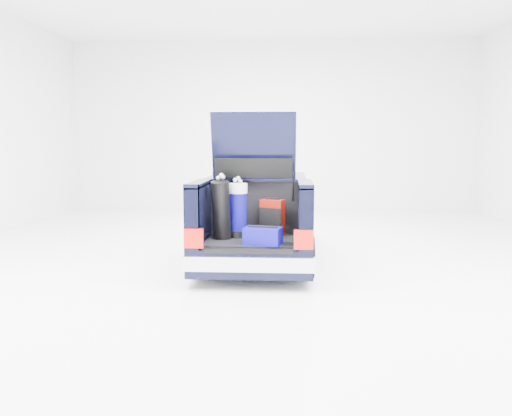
# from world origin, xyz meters

# --- Properties ---
(ground) EXTENTS (14.00, 14.00, 0.00)m
(ground) POSITION_xyz_m (0.00, 0.00, 0.00)
(ground) COLOR white
(ground) RESTS_ON ground
(car) EXTENTS (1.87, 4.65, 2.47)m
(car) POSITION_xyz_m (-0.00, 0.11, 0.67)
(car) COLOR black
(car) RESTS_ON ground
(red_suitcase) EXTENTS (0.40, 0.33, 0.57)m
(red_suitcase) POSITION_xyz_m (0.29, -1.09, 0.87)
(red_suitcase) COLOR #750C03
(red_suitcase) RESTS_ON car
(black_golf_bag) EXTENTS (0.32, 0.42, 0.96)m
(black_golf_bag) POSITION_xyz_m (-0.44, -1.53, 1.03)
(black_golf_bag) COLOR black
(black_golf_bag) RESTS_ON car
(blue_golf_bag) EXTENTS (0.36, 0.36, 0.91)m
(blue_golf_bag) POSITION_xyz_m (-0.21, -1.34, 1.01)
(blue_golf_bag) COLOR black
(blue_golf_bag) RESTS_ON car
(blue_duffel) EXTENTS (0.56, 0.43, 0.26)m
(blue_duffel) POSITION_xyz_m (0.19, -1.90, 0.72)
(blue_duffel) COLOR #090467
(blue_duffel) RESTS_ON car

